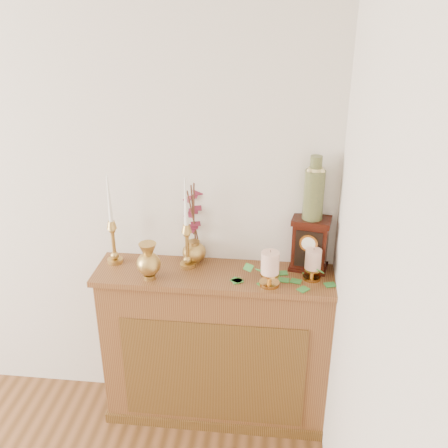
# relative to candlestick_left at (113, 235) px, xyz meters

# --- Properties ---
(console_shelf) EXTENTS (1.24, 0.34, 0.93)m
(console_shelf) POSITION_rel_candlestick_left_xyz_m (0.54, -0.05, -0.65)
(console_shelf) COLOR brown
(console_shelf) RESTS_ON ground
(candlestick_left) EXTENTS (0.08, 0.08, 0.49)m
(candlestick_left) POSITION_rel_candlestick_left_xyz_m (0.00, 0.00, 0.00)
(candlestick_left) COLOR tan
(candlestick_left) RESTS_ON console_shelf
(candlestick_center) EXTENTS (0.08, 0.08, 0.49)m
(candlestick_center) POSITION_rel_candlestick_left_xyz_m (0.39, -0.00, 0.00)
(candlestick_center) COLOR tan
(candlestick_center) RESTS_ON console_shelf
(bud_vase) EXTENTS (0.12, 0.12, 0.19)m
(bud_vase) POSITION_rel_candlestick_left_xyz_m (0.22, -0.14, -0.06)
(bud_vase) COLOR tan
(bud_vase) RESTS_ON console_shelf
(ginger_jar) EXTENTS (0.19, 0.20, 0.46)m
(ginger_jar) POSITION_rel_candlestick_left_xyz_m (0.41, 0.08, 0.05)
(ginger_jar) COLOR tan
(ginger_jar) RESTS_ON console_shelf
(pillar_candle_left) EXTENTS (0.10, 0.10, 0.19)m
(pillar_candle_left) POSITION_rel_candlestick_left_xyz_m (0.82, -0.14, -0.06)
(pillar_candle_left) COLOR #B88740
(pillar_candle_left) RESTS_ON console_shelf
(pillar_candle_right) EXTENTS (0.09, 0.09, 0.17)m
(pillar_candle_right) POSITION_rel_candlestick_left_xyz_m (1.02, -0.06, -0.07)
(pillar_candle_right) COLOR #B88740
(pillar_candle_right) RESTS_ON console_shelf
(ivy_garland) EXTENTS (0.51, 0.21, 0.09)m
(ivy_garland) POSITION_rel_candlestick_left_xyz_m (0.86, -0.09, -0.14)
(ivy_garland) COLOR #2E732C
(ivy_garland) RESTS_ON console_shelf
(mantel_clock) EXTENTS (0.21, 0.16, 0.28)m
(mantel_clock) POSITION_rel_candlestick_left_xyz_m (1.01, 0.05, -0.02)
(mantel_clock) COLOR #340D0A
(mantel_clock) RESTS_ON console_shelf
(ceramic_vase) EXTENTS (0.10, 0.10, 0.32)m
(ceramic_vase) POSITION_rel_candlestick_left_xyz_m (1.01, 0.05, 0.27)
(ceramic_vase) COLOR #1B3728
(ceramic_vase) RESTS_ON mantel_clock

